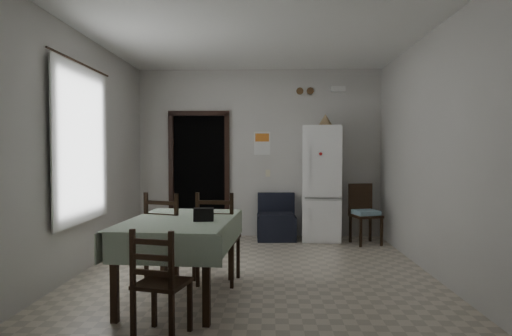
{
  "coord_description": "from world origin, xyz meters",
  "views": [
    {
      "loc": [
        0.19,
        -5.2,
        1.45
      ],
      "look_at": [
        0.0,
        0.5,
        1.25
      ],
      "focal_mm": 30.0,
      "sensor_mm": 36.0,
      "label": 1
    }
  ],
  "objects_px": {
    "fridge": "(321,183)",
    "dining_chair_far_left": "(171,238)",
    "corner_chair": "(366,214)",
    "dining_chair_near_head": "(162,282)",
    "navy_seat": "(276,217)",
    "dining_table": "(181,258)",
    "dining_chair_far_right": "(219,237)"
  },
  "relations": [
    {
      "from": "fridge",
      "to": "dining_chair_far_left",
      "type": "height_order",
      "value": "fridge"
    },
    {
      "from": "corner_chair",
      "to": "dining_chair_near_head",
      "type": "bearing_deg",
      "value": -139.5
    },
    {
      "from": "navy_seat",
      "to": "dining_table",
      "type": "relative_size",
      "value": 0.5
    },
    {
      "from": "dining_chair_far_left",
      "to": "dining_chair_far_right",
      "type": "relative_size",
      "value": 1.0
    },
    {
      "from": "dining_table",
      "to": "dining_chair_far_left",
      "type": "relative_size",
      "value": 1.49
    },
    {
      "from": "corner_chair",
      "to": "dining_chair_far_left",
      "type": "xyz_separation_m",
      "value": [
        -2.62,
        -2.16,
        0.04
      ]
    },
    {
      "from": "corner_chair",
      "to": "dining_chair_near_head",
      "type": "xyz_separation_m",
      "value": [
        -2.37,
        -3.52,
        -0.04
      ]
    },
    {
      "from": "dining_chair_near_head",
      "to": "dining_table",
      "type": "bearing_deg",
      "value": -73.88
    },
    {
      "from": "dining_chair_far_right",
      "to": "corner_chair",
      "type": "bearing_deg",
      "value": -129.03
    },
    {
      "from": "navy_seat",
      "to": "dining_chair_near_head",
      "type": "bearing_deg",
      "value": -106.5
    },
    {
      "from": "dining_table",
      "to": "dining_chair_far_right",
      "type": "xyz_separation_m",
      "value": [
        0.31,
        0.53,
        0.11
      ]
    },
    {
      "from": "fridge",
      "to": "corner_chair",
      "type": "xyz_separation_m",
      "value": [
        0.67,
        -0.32,
        -0.47
      ]
    },
    {
      "from": "dining_table",
      "to": "dining_chair_near_head",
      "type": "height_order",
      "value": "dining_chair_near_head"
    },
    {
      "from": "dining_chair_near_head",
      "to": "fridge",
      "type": "bearing_deg",
      "value": -100.21
    },
    {
      "from": "dining_chair_far_left",
      "to": "dining_table",
      "type": "bearing_deg",
      "value": 133.88
    },
    {
      "from": "dining_chair_far_left",
      "to": "corner_chair",
      "type": "bearing_deg",
      "value": -121.5
    },
    {
      "from": "fridge",
      "to": "dining_table",
      "type": "relative_size",
      "value": 1.24
    },
    {
      "from": "dining_chair_far_left",
      "to": "fridge",
      "type": "bearing_deg",
      "value": -109.19
    },
    {
      "from": "fridge",
      "to": "dining_chair_far_left",
      "type": "relative_size",
      "value": 1.85
    },
    {
      "from": "navy_seat",
      "to": "dining_chair_far_left",
      "type": "relative_size",
      "value": 0.75
    },
    {
      "from": "corner_chair",
      "to": "dining_table",
      "type": "xyz_separation_m",
      "value": [
        -2.41,
        -2.61,
        -0.08
      ]
    },
    {
      "from": "corner_chair",
      "to": "navy_seat",
      "type": "bearing_deg",
      "value": 151.8
    },
    {
      "from": "fridge",
      "to": "navy_seat",
      "type": "relative_size",
      "value": 2.48
    },
    {
      "from": "fridge",
      "to": "dining_chair_far_right",
      "type": "distance_m",
      "value": 2.82
    },
    {
      "from": "dining_table",
      "to": "dining_chair_far_right",
      "type": "distance_m",
      "value": 0.63
    },
    {
      "from": "navy_seat",
      "to": "dining_chair_far_right",
      "type": "bearing_deg",
      "value": -108.44
    },
    {
      "from": "dining_table",
      "to": "navy_seat",
      "type": "bearing_deg",
      "value": 75.14
    },
    {
      "from": "fridge",
      "to": "dining_chair_far_right",
      "type": "relative_size",
      "value": 1.85
    },
    {
      "from": "fridge",
      "to": "corner_chair",
      "type": "height_order",
      "value": "fridge"
    },
    {
      "from": "corner_chair",
      "to": "dining_chair_near_head",
      "type": "height_order",
      "value": "corner_chair"
    },
    {
      "from": "navy_seat",
      "to": "dining_chair_near_head",
      "type": "xyz_separation_m",
      "value": [
        -0.95,
        -3.84,
        0.06
      ]
    },
    {
      "from": "fridge",
      "to": "dining_chair_far_left",
      "type": "distance_m",
      "value": 3.18
    }
  ]
}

